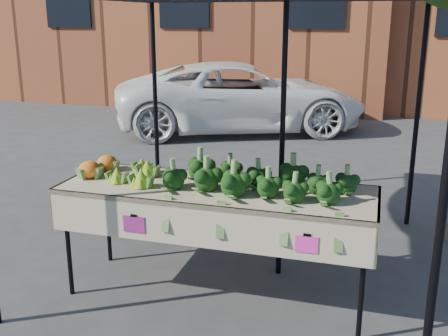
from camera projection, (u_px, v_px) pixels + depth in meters
ground at (240, 289)px, 4.36m from camera, size 90.00×90.00×0.00m
table at (217, 242)px, 4.15m from camera, size 2.41×0.82×0.90m
canopy at (243, 113)px, 4.43m from camera, size 3.16×3.16×2.74m
broccoli_heap at (259, 176)px, 3.93m from camera, size 1.45×0.55×0.23m
romanesco_cluster at (138, 168)px, 4.22m from camera, size 0.41×0.55×0.18m
cauliflower_pair at (98, 165)px, 4.36m from camera, size 0.21×0.41×0.16m
vehicle at (241, 4)px, 9.82m from camera, size 2.08×2.54×4.75m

